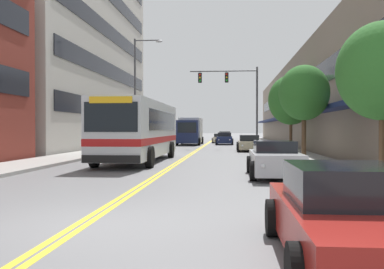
{
  "coord_description": "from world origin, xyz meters",
  "views": [
    {
      "loc": [
        2.78,
        -7.75,
        1.8
      ],
      "look_at": [
        0.28,
        19.8,
        1.42
      ],
      "focal_mm": 40.0,
      "sensor_mm": 36.0,
      "label": 1
    }
  ],
  "objects_px": {
    "traffic_signal_mast": "(235,91)",
    "box_truck": "(190,131)",
    "car_charcoal_parked_left_mid": "(149,142)",
    "street_lamp_left_far": "(138,85)",
    "city_bus": "(140,128)",
    "car_beige_parked_right_far": "(249,143)",
    "car_black_moving_second": "(225,136)",
    "fire_hydrant": "(295,153)",
    "street_tree_right_near": "(382,71)",
    "car_red_parked_right_foreground": "(348,218)",
    "street_tree_right_far": "(291,100)",
    "car_navy_moving_third": "(225,139)",
    "street_tree_right_mid": "(304,93)",
    "car_champagne_moving_lead": "(220,138)",
    "car_silver_parked_right_mid": "(275,160)"
  },
  "relations": [
    {
      "from": "traffic_signal_mast",
      "to": "box_truck",
      "type": "bearing_deg",
      "value": 122.16
    },
    {
      "from": "car_charcoal_parked_left_mid",
      "to": "street_lamp_left_far",
      "type": "relative_size",
      "value": 0.49
    },
    {
      "from": "city_bus",
      "to": "car_beige_parked_right_far",
      "type": "xyz_separation_m",
      "value": [
        6.45,
        11.58,
        -1.2
      ]
    },
    {
      "from": "car_black_moving_second",
      "to": "fire_hydrant",
      "type": "bearing_deg",
      "value": -84.65
    },
    {
      "from": "street_tree_right_near",
      "to": "car_red_parked_right_foreground",
      "type": "bearing_deg",
      "value": -111.69
    },
    {
      "from": "box_truck",
      "to": "street_tree_right_far",
      "type": "xyz_separation_m",
      "value": [
        8.95,
        -15.76,
        2.34
      ]
    },
    {
      "from": "car_navy_moving_third",
      "to": "street_tree_right_mid",
      "type": "xyz_separation_m",
      "value": [
        4.35,
        -26.58,
        2.94
      ]
    },
    {
      "from": "car_champagne_moving_lead",
      "to": "traffic_signal_mast",
      "type": "bearing_deg",
      "value": -83.13
    },
    {
      "from": "car_beige_parked_right_far",
      "to": "street_tree_right_far",
      "type": "relative_size",
      "value": 0.85
    },
    {
      "from": "street_tree_right_far",
      "to": "car_champagne_moving_lead",
      "type": "bearing_deg",
      "value": 104.35
    },
    {
      "from": "car_champagne_moving_lead",
      "to": "street_lamp_left_far",
      "type": "xyz_separation_m",
      "value": [
        -6.44,
        -18.86,
        4.94
      ]
    },
    {
      "from": "city_bus",
      "to": "car_beige_parked_right_far",
      "type": "relative_size",
      "value": 2.39
    },
    {
      "from": "car_navy_moving_third",
      "to": "city_bus",
      "type": "bearing_deg",
      "value": -99.58
    },
    {
      "from": "car_champagne_moving_lead",
      "to": "fire_hydrant",
      "type": "xyz_separation_m",
      "value": [
        4.51,
        -32.93,
        0.04
      ]
    },
    {
      "from": "traffic_signal_mast",
      "to": "street_tree_right_mid",
      "type": "distance_m",
      "value": 18.37
    },
    {
      "from": "traffic_signal_mast",
      "to": "car_red_parked_right_foreground",
      "type": "bearing_deg",
      "value": -88.04
    },
    {
      "from": "city_bus",
      "to": "traffic_signal_mast",
      "type": "bearing_deg",
      "value": 72.19
    },
    {
      "from": "city_bus",
      "to": "car_silver_parked_right_mid",
      "type": "xyz_separation_m",
      "value": [
        6.61,
        -6.94,
        -1.16
      ]
    },
    {
      "from": "car_charcoal_parked_left_mid",
      "to": "traffic_signal_mast",
      "type": "xyz_separation_m",
      "value": [
        7.61,
        2.87,
        4.69
      ]
    },
    {
      "from": "car_black_moving_second",
      "to": "street_tree_right_far",
      "type": "height_order",
      "value": "street_tree_right_far"
    },
    {
      "from": "car_red_parked_right_foreground",
      "to": "box_truck",
      "type": "distance_m",
      "value": 42.29
    },
    {
      "from": "car_charcoal_parked_left_mid",
      "to": "car_red_parked_right_foreground",
      "type": "relative_size",
      "value": 1.03
    },
    {
      "from": "city_bus",
      "to": "box_truck",
      "type": "height_order",
      "value": "city_bus"
    },
    {
      "from": "car_navy_moving_third",
      "to": "street_tree_right_far",
      "type": "height_order",
      "value": "street_tree_right_far"
    },
    {
      "from": "city_bus",
      "to": "car_silver_parked_right_mid",
      "type": "distance_m",
      "value": 9.65
    },
    {
      "from": "car_black_moving_second",
      "to": "traffic_signal_mast",
      "type": "bearing_deg",
      "value": -87.03
    },
    {
      "from": "car_silver_parked_right_mid",
      "to": "car_beige_parked_right_far",
      "type": "distance_m",
      "value": 18.53
    },
    {
      "from": "car_silver_parked_right_mid",
      "to": "fire_hydrant",
      "type": "bearing_deg",
      "value": 74.18
    },
    {
      "from": "street_tree_right_near",
      "to": "car_champagne_moving_lead",
      "type": "bearing_deg",
      "value": 98.14
    },
    {
      "from": "box_truck",
      "to": "traffic_signal_mast",
      "type": "height_order",
      "value": "traffic_signal_mast"
    },
    {
      "from": "car_beige_parked_right_far",
      "to": "fire_hydrant",
      "type": "xyz_separation_m",
      "value": [
        1.68,
        -13.14,
        -0.01
      ]
    },
    {
      "from": "car_beige_parked_right_far",
      "to": "street_tree_right_mid",
      "type": "xyz_separation_m",
      "value": [
        2.18,
        -12.83,
        2.98
      ]
    },
    {
      "from": "street_tree_right_far",
      "to": "car_charcoal_parked_left_mid",
      "type": "bearing_deg",
      "value": 156.63
    },
    {
      "from": "car_navy_moving_third",
      "to": "traffic_signal_mast",
      "type": "distance_m",
      "value": 9.84
    },
    {
      "from": "traffic_signal_mast",
      "to": "street_lamp_left_far",
      "type": "bearing_deg",
      "value": -152.69
    },
    {
      "from": "street_tree_right_near",
      "to": "car_black_moving_second",
      "type": "bearing_deg",
      "value": 96.02
    },
    {
      "from": "car_beige_parked_right_far",
      "to": "street_lamp_left_far",
      "type": "relative_size",
      "value": 0.5
    },
    {
      "from": "car_black_moving_second",
      "to": "street_tree_right_mid",
      "type": "relative_size",
      "value": 0.95
    },
    {
      "from": "street_tree_right_near",
      "to": "street_lamp_left_far",
      "type": "bearing_deg",
      "value": 118.95
    },
    {
      "from": "car_charcoal_parked_left_mid",
      "to": "car_silver_parked_right_mid",
      "type": "relative_size",
      "value": 1.02
    },
    {
      "from": "car_champagne_moving_lead",
      "to": "street_tree_right_far",
      "type": "bearing_deg",
      "value": -75.65
    },
    {
      "from": "car_navy_moving_third",
      "to": "street_lamp_left_far",
      "type": "height_order",
      "value": "street_lamp_left_far"
    },
    {
      "from": "street_tree_right_far",
      "to": "box_truck",
      "type": "bearing_deg",
      "value": 119.59
    },
    {
      "from": "car_beige_parked_right_far",
      "to": "traffic_signal_mast",
      "type": "xyz_separation_m",
      "value": [
        -1.07,
        5.16,
        4.72
      ]
    },
    {
      "from": "car_charcoal_parked_left_mid",
      "to": "car_navy_moving_third",
      "type": "relative_size",
      "value": 1.04
    },
    {
      "from": "car_red_parked_right_foreground",
      "to": "street_tree_right_near",
      "type": "distance_m",
      "value": 8.52
    },
    {
      "from": "car_charcoal_parked_left_mid",
      "to": "car_beige_parked_right_far",
      "type": "xyz_separation_m",
      "value": [
        8.68,
        -2.3,
        -0.02
      ]
    },
    {
      "from": "car_black_moving_second",
      "to": "street_tree_right_near",
      "type": "height_order",
      "value": "street_tree_right_near"
    },
    {
      "from": "street_lamp_left_far",
      "to": "fire_hydrant",
      "type": "height_order",
      "value": "street_lamp_left_far"
    },
    {
      "from": "traffic_signal_mast",
      "to": "street_tree_right_near",
      "type": "relative_size",
      "value": 1.54
    }
  ]
}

